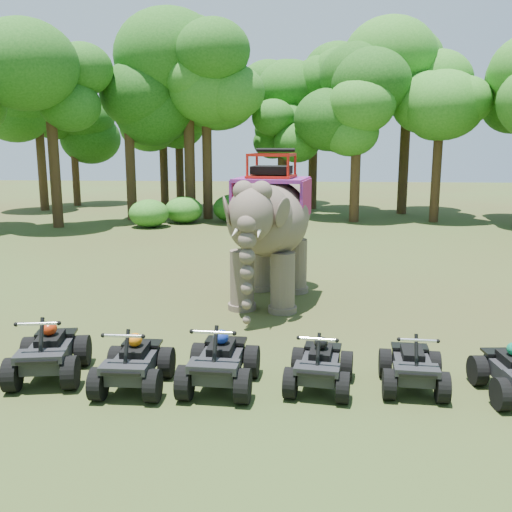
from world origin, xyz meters
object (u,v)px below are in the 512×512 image
at_px(elephant, 271,227).
at_px(atv_3, 320,358).
at_px(atv_0, 48,345).
at_px(atv_1, 133,356).
at_px(atv_4, 413,359).
at_px(atv_2, 220,354).

relative_size(elephant, atv_3, 3.23).
height_order(atv_0, atv_3, atv_0).
height_order(atv_1, atv_4, atv_1).
relative_size(atv_3, atv_4, 1.01).
height_order(elephant, atv_4, elephant).
height_order(elephant, atv_3, elephant).
bearing_deg(atv_1, atv_4, 3.87).
distance_m(atv_0, atv_3, 5.35).
bearing_deg(elephant, atv_1, -100.70).
bearing_deg(elephant, atv_3, -69.26).
height_order(atv_0, atv_2, atv_0).
distance_m(atv_3, atv_4, 1.76).
distance_m(atv_2, atv_3, 1.90).
height_order(atv_0, atv_4, atv_0).
relative_size(atv_2, atv_3, 1.12).
bearing_deg(atv_0, atv_2, -13.54).
bearing_deg(elephant, atv_0, -115.35).
height_order(atv_1, atv_2, atv_2).
relative_size(elephant, atv_4, 3.27).
relative_size(atv_1, atv_4, 1.07).
bearing_deg(atv_2, atv_1, -172.13).
relative_size(atv_1, atv_2, 0.94).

